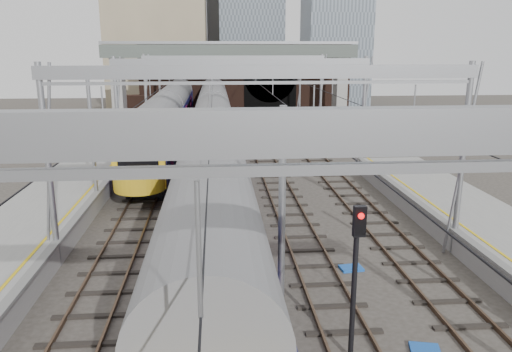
{
  "coord_description": "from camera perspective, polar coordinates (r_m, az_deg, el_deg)",
  "views": [
    {
      "loc": [
        -1.79,
        -11.1,
        8.44
      ],
      "look_at": [
        0.12,
        12.49,
        2.4
      ],
      "focal_mm": 35.0,
      "sensor_mm": 36.0,
      "label": 1
    }
  ],
  "objects": [
    {
      "name": "equip_cover_c",
      "position": [
        15.96,
        18.73,
        -18.25
      ],
      "size": [
        0.95,
        0.76,
        0.1
      ],
      "primitive_type": "cube",
      "rotation": [
        0.0,
        0.0,
        -0.23
      ],
      "color": "#174FAE",
      "rests_on": "ground"
    },
    {
      "name": "tracks",
      "position": [
        27.48,
        -0.67,
        -3.52
      ],
      "size": [
        14.4,
        80.0,
        0.22
      ],
      "color": "#4C3828",
      "rests_on": "ground"
    },
    {
      "name": "train_second",
      "position": [
        52.51,
        -9.28,
        7.72
      ],
      "size": [
        2.94,
        50.93,
        5.01
      ],
      "color": "black",
      "rests_on": "ground"
    },
    {
      "name": "overbridge",
      "position": [
        57.14,
        -2.9,
        13.13
      ],
      "size": [
        28.0,
        3.0,
        9.25
      ],
      "color": "gray",
      "rests_on": "ground"
    },
    {
      "name": "equip_cover_a",
      "position": [
        15.64,
        -1.92,
        -18.13
      ],
      "size": [
        0.94,
        0.74,
        0.1
      ],
      "primitive_type": "cube",
      "rotation": [
        0.0,
        0.0,
        -0.17
      ],
      "color": "#174FAE",
      "rests_on": "ground"
    },
    {
      "name": "train_main",
      "position": [
        41.51,
        -4.9,
        6.19
      ],
      "size": [
        3.0,
        69.25,
        5.09
      ],
      "color": "black",
      "rests_on": "ground"
    },
    {
      "name": "signal_near_left",
      "position": [
        14.86,
        -6.73,
        -7.57
      ],
      "size": [
        0.34,
        0.46,
        4.6
      ],
      "rotation": [
        0.0,
        0.0,
        0.09
      ],
      "color": "black",
      "rests_on": "ground"
    },
    {
      "name": "retaining_wall",
      "position": [
        63.24,
        -1.75,
        10.59
      ],
      "size": [
        28.0,
        2.75,
        9.0
      ],
      "color": "#311C15",
      "rests_on": "ground"
    },
    {
      "name": "signal_near_centre",
      "position": [
        13.74,
        11.35,
        -9.81
      ],
      "size": [
        0.33,
        0.46,
        4.54
      ],
      "rotation": [
        0.0,
        0.0,
        0.03
      ],
      "color": "black",
      "rests_on": "ground"
    },
    {
      "name": "overhead_line",
      "position": [
        32.69,
        -1.51,
        11.03
      ],
      "size": [
        16.8,
        80.0,
        8.0
      ],
      "color": "gray",
      "rests_on": "ground"
    },
    {
      "name": "equip_cover_b",
      "position": [
        20.35,
        10.82,
        -10.3
      ],
      "size": [
        0.94,
        0.72,
        0.1
      ],
      "primitive_type": "cube",
      "rotation": [
        0.0,
        0.0,
        0.13
      ],
      "color": "#174FAE",
      "rests_on": "ground"
    }
  ]
}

